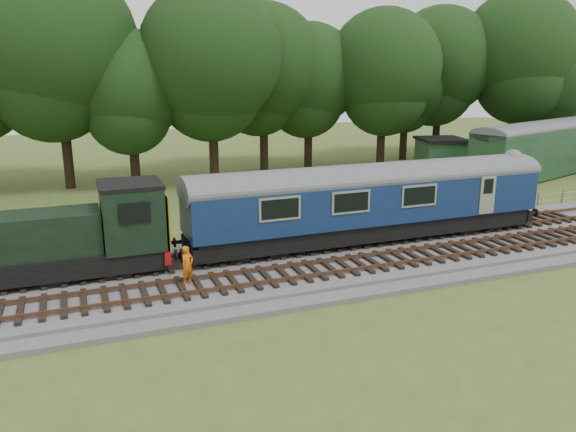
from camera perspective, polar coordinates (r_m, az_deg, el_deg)
name	(u,v)px	position (r m, az deg, el deg)	size (l,w,h in m)	color
ground	(300,267)	(25.11, 1.25, -5.17)	(120.00, 120.00, 0.00)	#485820
ballast	(300,263)	(25.05, 1.26, -4.80)	(70.00, 7.00, 0.35)	#4C4C4F
track_north	(289,249)	(26.20, 0.09, -3.34)	(67.20, 2.40, 0.21)	black
track_south	(315,270)	(23.58, 2.75, -5.47)	(67.20, 2.40, 0.21)	black
fence	(267,239)	(29.10, -2.12, -2.33)	(64.00, 0.12, 1.00)	#6B6054
tree_line	(196,178)	(45.53, -9.37, 3.79)	(70.00, 8.00, 18.00)	black
dmu_railcar	(371,196)	(27.39, 8.41, 2.06)	(18.05, 2.86, 3.88)	black
shunter_loco	(63,239)	(24.13, -21.88, -2.18)	(8.91, 2.60, 3.38)	black
worker	(187,265)	(22.28, -10.18, -4.97)	(0.57, 0.38, 1.57)	orange
parked_coach	(545,146)	(49.98, 24.63, 6.50)	(17.32, 8.31, 4.41)	#17341D
shed	(440,156)	(48.50, 15.21, 5.95)	(4.38, 4.38, 2.97)	#17341D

